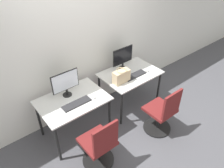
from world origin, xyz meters
TOP-DOWN VIEW (x-y plane):
  - ground_plane at (0.00, 0.00)m, footprint 20.00×20.00m
  - wall_back at (0.00, 0.87)m, footprint 12.00×0.05m
  - desk_left at (-0.61, 0.37)m, footprint 1.05×0.75m
  - monitor_left at (-0.61, 0.53)m, footprint 0.45×0.15m
  - keyboard_left at (-0.61, 0.24)m, footprint 0.45×0.14m
  - mouse_left at (-0.32, 0.21)m, footprint 0.06×0.09m
  - office_chair_left at (-0.65, -0.37)m, footprint 0.48×0.48m
  - desk_right at (0.61, 0.37)m, footprint 1.05×0.75m
  - monitor_right at (0.61, 0.59)m, footprint 0.45×0.15m
  - keyboard_right at (0.61, 0.25)m, footprint 0.45×0.14m
  - mouse_right at (0.90, 0.23)m, footprint 0.06×0.09m
  - office_chair_right at (0.55, -0.49)m, footprint 0.48×0.48m
  - handbag at (0.29, 0.26)m, footprint 0.30×0.18m

SIDE VIEW (x-z plane):
  - ground_plane at x=0.00m, z-range 0.00..0.00m
  - office_chair_left at x=-0.65m, z-range -0.08..0.83m
  - office_chair_right at x=0.55m, z-range -0.08..0.83m
  - desk_left at x=-0.61m, z-range 0.29..1.02m
  - desk_right at x=0.61m, z-range 0.29..1.02m
  - keyboard_left at x=-0.61m, z-range 0.74..0.76m
  - keyboard_right at x=0.61m, z-range 0.74..0.76m
  - mouse_left at x=-0.32m, z-range 0.74..0.77m
  - mouse_right at x=0.90m, z-range 0.74..0.77m
  - handbag at x=0.29m, z-range 0.73..0.97m
  - monitor_left at x=-0.61m, z-range 0.76..1.19m
  - monitor_right at x=0.61m, z-range 0.76..1.19m
  - wall_back at x=0.00m, z-range 0.00..2.80m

